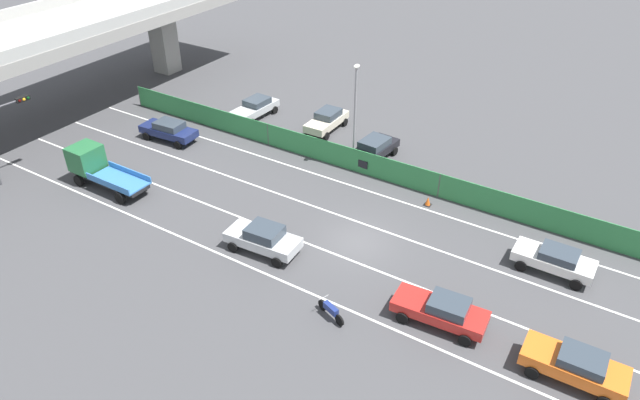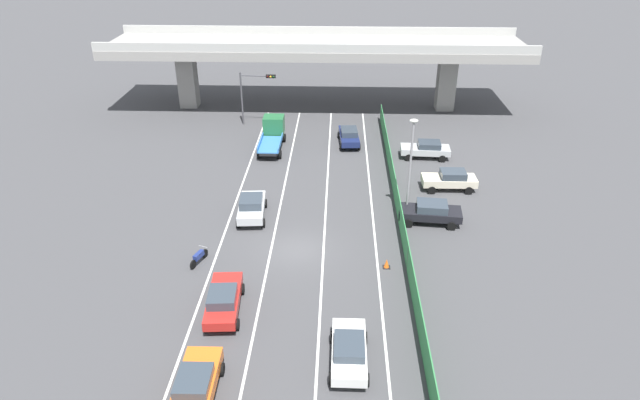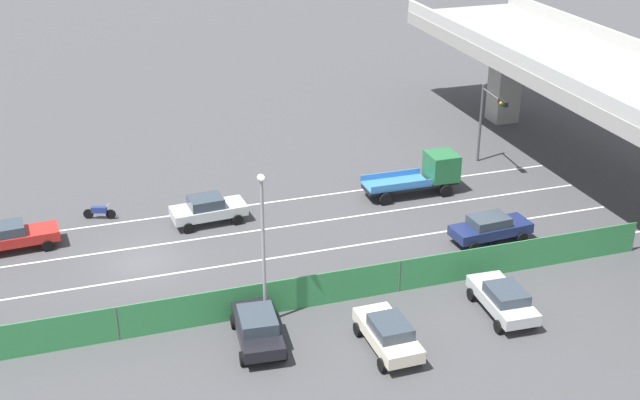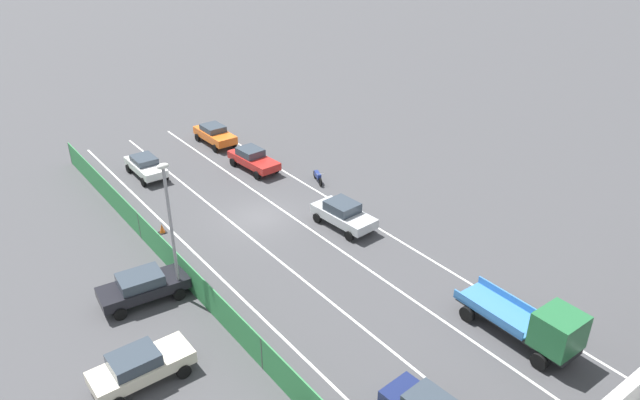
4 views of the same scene
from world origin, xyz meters
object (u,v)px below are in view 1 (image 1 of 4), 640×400
Objects in this scene: parked_sedan_dark at (374,148)px; car_sedan_red at (442,310)px; motorcycle at (331,310)px; traffic_light at (2,126)px; car_sedan_navy at (169,130)px; traffic_cone at (428,201)px; street_lamp at (355,107)px; car_sedan_silver at (263,238)px; flatbed_truck_blue at (97,166)px; parked_wagon_silver at (255,107)px; car_taxi_orange at (576,365)px; car_hatchback_white at (555,259)px; parked_sedan_cream at (327,120)px.

car_sedan_red is at bearing -140.88° from parked_sedan_dark.
traffic_light is (0.03, 25.67, 3.48)m from motorcycle.
parked_sedan_dark reaches higher than car_sedan_navy.
traffic_light is at bearing 114.98° from traffic_cone.
traffic_cone is at bearing -106.09° from street_lamp.
flatbed_truck_blue is at bearing 89.97° from car_sedan_silver.
flatbed_truck_blue is 1.34× the size of parked_wagon_silver.
car_sedan_red is 0.62× the size of street_lamp.
parked_sedan_dark is (13.10, 16.86, 0.01)m from car_taxi_orange.
car_hatchback_white is at bearing -90.58° from car_sedan_navy.
street_lamp is 8.13m from traffic_cone.
flatbed_truck_blue is at bearing -175.74° from car_sedan_navy.
car_sedan_red is 7.92m from car_hatchback_white.
motorcycle is at bearing -159.63° from parked_sedan_dark.
street_lamp reaches higher than traffic_light.
car_sedan_navy is 0.78× the size of flatbed_truck_blue.
traffic_cone is (9.56, 11.01, -0.60)m from car_taxi_orange.
flatbed_truck_blue reaches higher than car_sedan_silver.
parked_sedan_dark is 1.03× the size of parked_wagon_silver.
car_taxi_orange is 0.59× the size of street_lamp.
car_sedan_navy is 26.52m from car_sedan_red.
car_sedan_silver reaches higher than parked_sedan_cream.
car_sedan_silver is 1.03× the size of parked_sedan_cream.
traffic_cone is (-4.80, -17.68, -0.59)m from parked_wagon_silver.
parked_sedan_cream is 6.48m from parked_wagon_silver.
car_taxi_orange is 0.97× the size of parked_sedan_dark.
parked_sedan_dark is 6.86m from traffic_cone.
car_taxi_orange reaches higher than car_hatchback_white.
traffic_light is at bearing 93.78° from car_taxi_orange.
parked_sedan_cream is (15.34, 5.15, -0.01)m from car_sedan_silver.
car_taxi_orange is 21.35m from parked_sedan_dark.
car_sedan_navy is at bearing -26.91° from traffic_light.
traffic_light reaches higher than car_sedan_silver.
car_sedan_silver is at bearing -90.03° from flatbed_truck_blue.
parked_sedan_cream is 23.17m from traffic_light.
parked_sedan_cream reaches higher than parked_wagon_silver.
car_sedan_red is at bearing -62.04° from motorcycle.
car_sedan_red is at bearing -153.46° from traffic_cone.
car_sedan_silver is 17.15m from car_taxi_orange.
parked_sedan_cream is at bearing 46.24° from car_sedan_red.
traffic_cone is (2.49, 8.47, -0.57)m from car_hatchback_white.
parked_sedan_dark is 0.61× the size of street_lamp.
car_taxi_orange is 21.37m from street_lamp.
car_sedan_silver reaches higher than motorcycle.
flatbed_truck_blue is at bearing 149.76° from parked_sedan_cream.
parked_wagon_silver is at bearing 57.51° from car_sedan_red.
parked_wagon_silver is 12.01m from street_lamp.
parked_sedan_dark is 5.92m from parked_sedan_cream.
parked_sedan_dark is 25.42m from traffic_light.
traffic_light is at bearing 126.04° from street_lamp.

